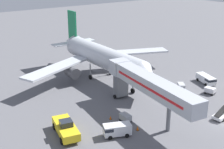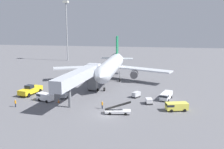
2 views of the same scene
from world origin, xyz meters
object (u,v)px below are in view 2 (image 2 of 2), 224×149
object	(u,v)px
belt_loader_truck	(118,111)
service_van_mid_left	(166,96)
baggage_cart_outer_right	(64,96)
apron_light_mast	(66,21)
service_van_rear_right	(176,106)
ground_crew_worker_midground	(15,103)
safety_cone_alpha	(59,101)
ground_crew_worker_foreground	(102,105)
baggage_cart_near_left	(136,94)
service_van_outer_left	(45,97)
jet_bridge	(81,76)
safety_cone_bravo	(61,95)
pushback_tug	(30,90)
airplane_at_gate	(111,66)
baggage_cart_far_right	(149,101)

from	to	relation	value
belt_loader_truck	service_van_mid_left	xyz separation A→B (m)	(10.78, 12.42, 0.32)
baggage_cart_outer_right	apron_light_mast	size ratio (longest dim) A/B	0.07
service_van_rear_right	ground_crew_worker_midground	world-z (taller)	service_van_rear_right
safety_cone_alpha	ground_crew_worker_foreground	bearing A→B (deg)	-13.44
baggage_cart_outer_right	safety_cone_alpha	xyz separation A→B (m)	(-0.17, -3.47, -0.39)
baggage_cart_outer_right	baggage_cart_near_left	size ratio (longest dim) A/B	0.79
service_van_outer_left	baggage_cart_outer_right	world-z (taller)	service_van_outer_left
belt_loader_truck	baggage_cart_near_left	distance (m)	13.39
safety_cone_alpha	service_van_outer_left	bearing A→B (deg)	170.21
service_van_rear_right	service_van_outer_left	distance (m)	32.27
jet_bridge	safety_cone_bravo	world-z (taller)	jet_bridge
belt_loader_truck	service_van_outer_left	distance (m)	20.49
ground_crew_worker_foreground	safety_cone_alpha	distance (m)	11.96
belt_loader_truck	baggage_cart_outer_right	bearing A→B (deg)	149.84
pushback_tug	baggage_cart_near_left	xyz separation A→B (m)	(28.99, 1.88, -0.43)
airplane_at_gate	belt_loader_truck	world-z (taller)	airplane_at_gate
ground_crew_worker_midground	baggage_cart_near_left	bearing A→B (deg)	24.21
belt_loader_truck	baggage_cart_near_left	bearing A→B (deg)	76.81
ground_crew_worker_midground	safety_cone_alpha	xyz separation A→B (m)	(8.81, 4.87, -0.58)
service_van_rear_right	service_van_outer_left	world-z (taller)	service_van_outer_left
ground_crew_worker_midground	service_van_rear_right	bearing A→B (deg)	5.45
baggage_cart_far_right	safety_cone_bravo	xyz separation A→B (m)	(-23.60, 3.12, -0.44)
service_van_mid_left	ground_crew_worker_foreground	bearing A→B (deg)	-146.86
service_van_outer_left	safety_cone_bravo	world-z (taller)	service_van_outer_left
baggage_cart_far_right	baggage_cart_near_left	size ratio (longest dim) A/B	0.91
ground_crew_worker_foreground	pushback_tug	bearing A→B (deg)	159.02
safety_cone_alpha	apron_light_mast	xyz separation A→B (m)	(-20.52, 66.74, 19.72)
safety_cone_alpha	baggage_cart_far_right	bearing A→B (deg)	6.58
safety_cone_alpha	airplane_at_gate	bearing A→B (deg)	69.21
pushback_tug	baggage_cart_far_right	bearing A→B (deg)	-5.40
belt_loader_truck	ground_crew_worker_midground	world-z (taller)	belt_loader_truck
jet_bridge	safety_cone_alpha	xyz separation A→B (m)	(-4.78, -3.72, -5.64)
service_van_rear_right	apron_light_mast	world-z (taller)	apron_light_mast
safety_cone_bravo	baggage_cart_far_right	bearing A→B (deg)	-7.54
belt_loader_truck	service_van_mid_left	distance (m)	16.45
baggage_cart_far_right	baggage_cart_outer_right	bearing A→B (deg)	177.63
apron_light_mast	belt_loader_truck	bearing A→B (deg)	-63.42
ground_crew_worker_foreground	apron_light_mast	distance (m)	78.94
ground_crew_worker_midground	apron_light_mast	bearing A→B (deg)	99.28
airplane_at_gate	baggage_cart_far_right	size ratio (longest dim) A/B	16.84
service_van_outer_left	baggage_cart_near_left	xyz separation A→B (m)	(22.58, 6.84, -0.31)
pushback_tug	safety_cone_alpha	bearing A→B (deg)	-28.67
service_van_outer_left	baggage_cart_far_right	bearing A→B (deg)	4.14
baggage_cart_near_left	ground_crew_worker_foreground	size ratio (longest dim) A/B	1.43
pushback_tug	safety_cone_alpha	size ratio (longest dim) A/B	10.26
service_van_outer_left	ground_crew_worker_midground	size ratio (longest dim) A/B	2.65
pushback_tug	service_van_rear_right	size ratio (longest dim) A/B	1.49
airplane_at_gate	ground_crew_worker_foreground	bearing A→B (deg)	-84.82
baggage_cart_far_right	ground_crew_worker_foreground	size ratio (longest dim) A/B	1.30
safety_cone_alpha	service_van_rear_right	bearing A→B (deg)	-2.68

